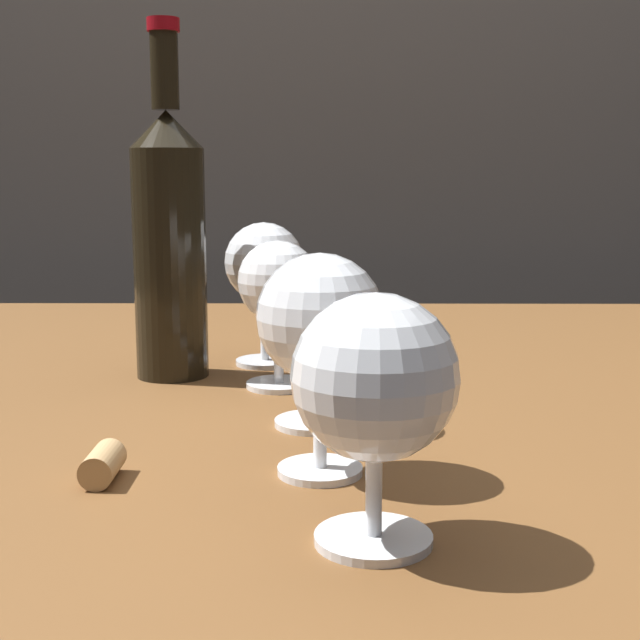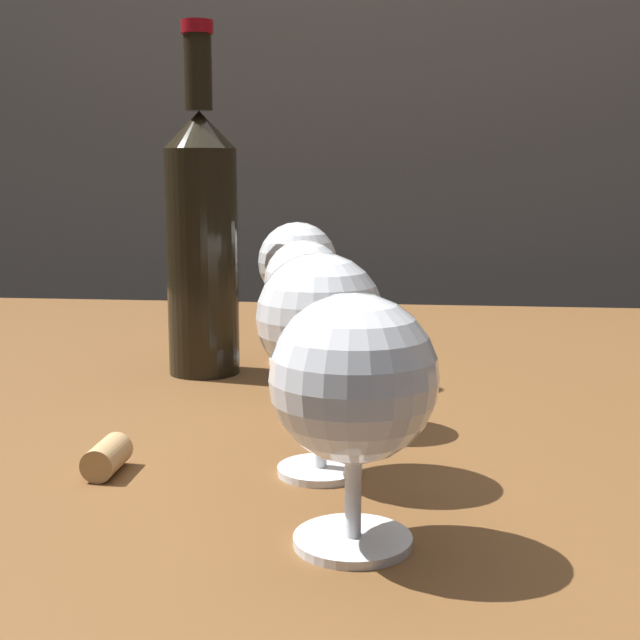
{
  "view_description": "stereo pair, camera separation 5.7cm",
  "coord_description": "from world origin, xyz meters",
  "px_view_note": "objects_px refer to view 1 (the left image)",
  "views": [
    {
      "loc": [
        0.05,
        -0.82,
        0.95
      ],
      "look_at": [
        0.05,
        -0.26,
        0.85
      ],
      "focal_mm": 49.59,
      "sensor_mm": 36.0,
      "label": 1
    },
    {
      "loc": [
        0.11,
        -0.81,
        0.95
      ],
      "look_at": [
        0.05,
        -0.26,
        0.85
      ],
      "focal_mm": 49.59,
      "sensor_mm": 36.0,
      "label": 2
    }
  ],
  "objects_px": {
    "wine_glass_chardonnay": "(264,264)",
    "cork": "(103,464)",
    "wine_glass_pinot": "(320,321)",
    "wine_glass_cabernet": "(313,319)",
    "wine_glass_amber": "(375,383)",
    "wine_bottle": "(169,238)",
    "wine_glass_merlot": "(278,286)"
  },
  "relations": [
    {
      "from": "wine_glass_chardonnay",
      "to": "cork",
      "type": "distance_m",
      "value": 0.37
    },
    {
      "from": "wine_glass_pinot",
      "to": "wine_glass_cabernet",
      "type": "height_order",
      "value": "wine_glass_pinot"
    },
    {
      "from": "wine_glass_amber",
      "to": "wine_glass_pinot",
      "type": "xyz_separation_m",
      "value": [
        -0.03,
        0.11,
        0.01
      ]
    },
    {
      "from": "wine_glass_amber",
      "to": "wine_glass_pinot",
      "type": "bearing_deg",
      "value": 105.15
    },
    {
      "from": "wine_glass_amber",
      "to": "wine_glass_pinot",
      "type": "distance_m",
      "value": 0.11
    },
    {
      "from": "cork",
      "to": "wine_glass_cabernet",
      "type": "bearing_deg",
      "value": 43.15
    },
    {
      "from": "wine_bottle",
      "to": "wine_glass_cabernet",
      "type": "bearing_deg",
      "value": -50.51
    },
    {
      "from": "wine_glass_cabernet",
      "to": "wine_bottle",
      "type": "bearing_deg",
      "value": 129.49
    },
    {
      "from": "wine_glass_merlot",
      "to": "cork",
      "type": "height_order",
      "value": "wine_glass_merlot"
    },
    {
      "from": "wine_glass_pinot",
      "to": "wine_bottle",
      "type": "relative_size",
      "value": 0.44
    },
    {
      "from": "wine_glass_merlot",
      "to": "wine_glass_pinot",
      "type": "bearing_deg",
      "value": -80.37
    },
    {
      "from": "wine_glass_pinot",
      "to": "wine_glass_chardonnay",
      "type": "relative_size",
      "value": 1.0
    },
    {
      "from": "cork",
      "to": "wine_glass_merlot",
      "type": "bearing_deg",
      "value": 67.99
    },
    {
      "from": "wine_glass_pinot",
      "to": "wine_glass_merlot",
      "type": "xyz_separation_m",
      "value": [
        -0.04,
        0.23,
        -0.01
      ]
    },
    {
      "from": "wine_glass_cabernet",
      "to": "cork",
      "type": "bearing_deg",
      "value": -136.85
    },
    {
      "from": "wine_glass_pinot",
      "to": "wine_glass_cabernet",
      "type": "distance_m",
      "value": 0.11
    },
    {
      "from": "wine_glass_chardonnay",
      "to": "cork",
      "type": "relative_size",
      "value": 3.47
    },
    {
      "from": "wine_bottle",
      "to": "cork",
      "type": "bearing_deg",
      "value": -88.99
    },
    {
      "from": "wine_glass_cabernet",
      "to": "wine_bottle",
      "type": "relative_size",
      "value": 0.38
    },
    {
      "from": "wine_glass_merlot",
      "to": "wine_bottle",
      "type": "relative_size",
      "value": 0.41
    },
    {
      "from": "wine_glass_cabernet",
      "to": "wine_glass_chardonnay",
      "type": "xyz_separation_m",
      "value": [
        -0.05,
        0.22,
        0.02
      ]
    },
    {
      "from": "wine_glass_pinot",
      "to": "wine_bottle",
      "type": "bearing_deg",
      "value": 117.44
    },
    {
      "from": "wine_glass_pinot",
      "to": "cork",
      "type": "relative_size",
      "value": 3.49
    },
    {
      "from": "wine_glass_merlot",
      "to": "wine_glass_chardonnay",
      "type": "xyz_separation_m",
      "value": [
        -0.02,
        0.1,
        0.01
      ]
    },
    {
      "from": "wine_glass_cabernet",
      "to": "wine_glass_merlot",
      "type": "relative_size",
      "value": 0.93
    },
    {
      "from": "cork",
      "to": "wine_bottle",
      "type": "bearing_deg",
      "value": 91.01
    },
    {
      "from": "wine_glass_pinot",
      "to": "wine_glass_chardonnay",
      "type": "xyz_separation_m",
      "value": [
        -0.06,
        0.33,
        0.0
      ]
    },
    {
      "from": "wine_glass_amber",
      "to": "wine_glass_merlot",
      "type": "bearing_deg",
      "value": 101.41
    },
    {
      "from": "wine_bottle",
      "to": "wine_glass_amber",
      "type": "bearing_deg",
      "value": -65.8
    },
    {
      "from": "wine_bottle",
      "to": "cork",
      "type": "xyz_separation_m",
      "value": [
        0.01,
        -0.29,
        -0.12
      ]
    },
    {
      "from": "wine_glass_cabernet",
      "to": "wine_glass_merlot",
      "type": "distance_m",
      "value": 0.13
    },
    {
      "from": "wine_glass_pinot",
      "to": "cork",
      "type": "distance_m",
      "value": 0.17
    }
  ]
}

